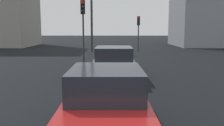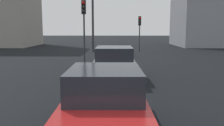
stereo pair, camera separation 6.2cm
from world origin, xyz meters
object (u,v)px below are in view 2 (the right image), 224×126
traffic_light_near_left (84,18)px  street_lamp_kerbside (92,9)px  street_lamp_far (93,12)px  car_red_second (105,102)px  traffic_light_near_right (140,26)px  car_grey_lead (114,63)px

traffic_light_near_left → street_lamp_kerbside: bearing=-177.2°
traffic_light_near_left → street_lamp_far: bearing=-177.7°
street_lamp_kerbside → traffic_light_near_left: bearing=-178.6°
car_red_second → traffic_light_near_right: bearing=-8.4°
traffic_light_near_right → street_lamp_far: size_ratio=0.54×
car_grey_lead → street_lamp_far: (13.06, 2.16, 3.24)m
car_grey_lead → traffic_light_near_right: (13.07, -2.50, 1.85)m
car_grey_lead → street_lamp_kerbside: street_lamp_kerbside is taller
traffic_light_near_right → street_lamp_kerbside: bearing=-90.8°
car_red_second → traffic_light_near_left: 11.45m
street_lamp_kerbside → street_lamp_far: 0.52m
car_red_second → traffic_light_near_left: traffic_light_near_left is taller
traffic_light_near_right → street_lamp_kerbside: 5.07m
traffic_light_near_left → traffic_light_near_right: (8.25, -4.53, -0.44)m
car_red_second → street_lamp_kerbside: 20.08m
traffic_light_near_right → street_lamp_kerbside: size_ratio=0.48×
car_red_second → street_lamp_kerbside: bearing=5.5°
car_grey_lead → traffic_light_near_left: 5.71m
traffic_light_near_right → street_lamp_kerbside: street_lamp_kerbside is taller
car_grey_lead → traffic_light_near_left: traffic_light_near_left is taller
traffic_light_near_left → traffic_light_near_right: 9.42m
traffic_light_near_right → car_red_second: bearing=-4.6°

